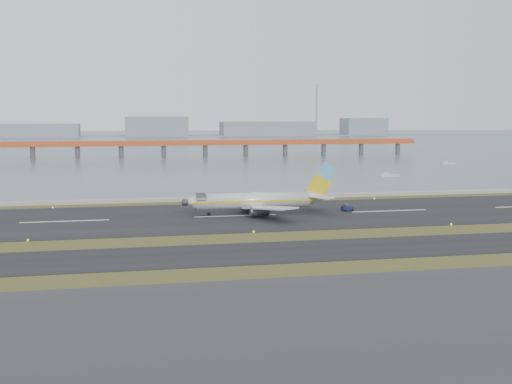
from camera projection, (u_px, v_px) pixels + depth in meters
ground at (261, 240)px, 126.75m from camera, size 1000.00×1000.00×0.00m
apron_strip at (361, 331)px, 73.26m from camera, size 1000.00×50.00×0.10m
taxiway_strip at (275, 252)px, 115.08m from camera, size 1000.00×18.00×0.10m
runway_strip at (235, 216)px, 155.92m from camera, size 1000.00×45.00×0.10m
seawall at (218, 198)px, 185.04m from camera, size 1000.00×2.50×1.00m
bay_water at (154, 142)px, 574.09m from camera, size 1400.00×800.00×1.30m
red_pier at (205, 144)px, 372.98m from camera, size 260.00×5.00×10.20m
far_shoreline at (160, 131)px, 731.67m from camera, size 1400.00×80.00×60.50m
airliner at (259, 200)px, 158.54m from camera, size 38.52×32.89×12.80m
pushback_tug at (347, 208)px, 163.81m from camera, size 3.10×2.09×1.85m
workboat_near at (389, 175)px, 254.37m from camera, size 7.88×4.01×1.83m
workboat_far at (447, 163)px, 317.62m from camera, size 7.63×2.70×1.83m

